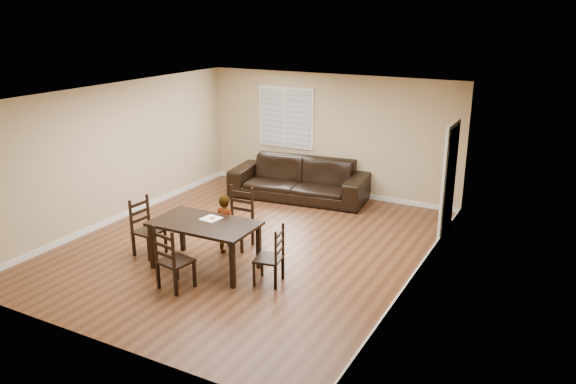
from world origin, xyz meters
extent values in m
plane|color=brown|center=(0.00, 0.00, 0.00)|extent=(7.00, 7.00, 0.00)
cube|color=tan|center=(0.00, 3.50, 1.35)|extent=(6.00, 0.04, 2.70)
cube|color=tan|center=(0.00, -3.50, 1.35)|extent=(6.00, 0.04, 2.70)
cube|color=tan|center=(-3.00, 0.00, 1.35)|extent=(0.04, 7.00, 2.70)
cube|color=tan|center=(3.00, 0.00, 1.35)|extent=(0.04, 7.00, 2.70)
cube|color=white|center=(0.00, 0.00, 2.70)|extent=(6.00, 7.00, 0.04)
cube|color=white|center=(-1.10, 3.45, 1.65)|extent=(1.40, 0.08, 1.40)
cube|color=white|center=(2.97, 2.20, 1.02)|extent=(0.06, 0.94, 2.05)
cylinder|color=#332114|center=(2.94, 1.90, 0.95)|extent=(0.06, 0.06, 0.02)
cube|color=white|center=(0.00, 3.48, 0.05)|extent=(6.00, 0.03, 0.10)
cube|color=white|center=(-2.98, 0.00, 0.05)|extent=(0.03, 7.00, 0.10)
cube|color=white|center=(2.98, 0.00, 0.05)|extent=(0.03, 7.00, 0.10)
cube|color=black|center=(-0.12, -1.11, 0.77)|extent=(1.71, 0.98, 0.05)
cube|color=black|center=(-0.88, -1.52, 0.37)|extent=(0.07, 0.07, 0.74)
cube|color=black|center=(0.65, -1.49, 0.37)|extent=(0.07, 0.07, 0.74)
cube|color=black|center=(-0.89, -0.73, 0.37)|extent=(0.07, 0.07, 0.74)
cube|color=black|center=(0.64, -0.70, 0.37)|extent=(0.07, 0.07, 0.74)
cube|color=black|center=(-0.14, -0.16, 0.46)|extent=(0.50, 0.47, 0.04)
cube|color=black|center=(-0.15, 0.04, 0.54)|extent=(0.48, 0.07, 1.07)
cube|color=black|center=(-0.34, -0.36, 0.22)|extent=(0.04, 0.04, 0.44)
cube|color=black|center=(0.08, -0.34, 0.22)|extent=(0.04, 0.04, 0.44)
cube|color=black|center=(-0.36, 0.02, 0.22)|extent=(0.04, 0.04, 0.44)
cube|color=black|center=(0.06, 0.04, 0.22)|extent=(0.04, 0.04, 0.44)
cube|color=black|center=(-0.11, -1.88, 0.44)|extent=(0.52, 0.50, 0.04)
cube|color=black|center=(-0.14, -2.07, 0.51)|extent=(0.46, 0.12, 1.01)
cube|color=black|center=(0.12, -1.74, 0.21)|extent=(0.05, 0.05, 0.42)
cube|color=black|center=(-0.27, -1.67, 0.21)|extent=(0.05, 0.05, 0.42)
cube|color=black|center=(0.06, -2.10, 0.21)|extent=(0.05, 0.05, 0.42)
cube|color=black|center=(-0.33, -2.03, 0.21)|extent=(0.05, 0.05, 0.42)
cube|color=black|center=(-1.28, -1.13, 0.43)|extent=(0.45, 0.48, 0.04)
cube|color=black|center=(-1.47, -1.12, 0.50)|extent=(0.07, 0.45, 1.00)
cube|color=black|center=(-1.12, -1.34, 0.21)|extent=(0.04, 0.04, 0.41)
cube|color=black|center=(-1.09, -0.95, 0.21)|extent=(0.04, 0.04, 0.41)
cube|color=black|center=(-1.48, -1.31, 0.21)|extent=(0.04, 0.04, 0.41)
cube|color=black|center=(-1.45, -0.93, 0.21)|extent=(0.04, 0.04, 0.41)
cube|color=black|center=(1.04, -1.09, 0.40)|extent=(0.47, 0.49, 0.04)
cube|color=black|center=(1.22, -1.05, 0.47)|extent=(0.12, 0.42, 0.94)
cube|color=black|center=(0.84, -0.94, 0.19)|extent=(0.04, 0.04, 0.38)
cube|color=black|center=(0.91, -1.30, 0.19)|extent=(0.04, 0.04, 0.38)
cube|color=black|center=(1.17, -0.88, 0.19)|extent=(0.04, 0.04, 0.38)
cube|color=black|center=(1.24, -1.24, 0.19)|extent=(0.04, 0.04, 0.38)
imported|color=gray|center=(-0.13, -0.50, 0.53)|extent=(0.41, 0.29, 1.07)
cube|color=beige|center=(-0.12, -0.92, 0.79)|extent=(0.32, 0.32, 0.00)
torus|color=#B07C3F|center=(-0.10, -0.92, 0.81)|extent=(0.09, 0.09, 0.03)
torus|color=silver|center=(-0.10, -0.92, 0.82)|extent=(0.08, 0.08, 0.02)
imported|color=black|center=(-0.41, 2.79, 0.44)|extent=(3.12, 1.51, 0.88)
camera|label=1|loc=(4.98, -7.84, 4.01)|focal=35.00mm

